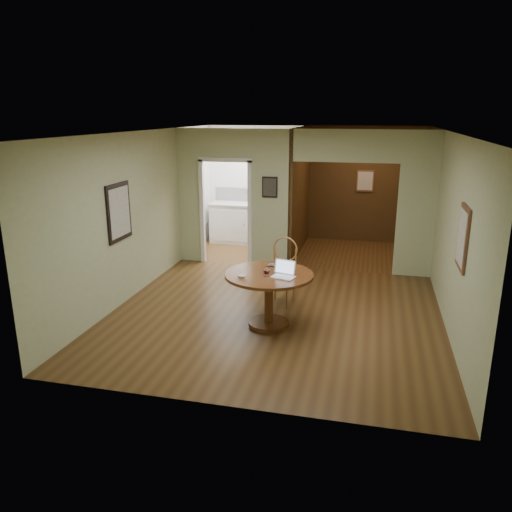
% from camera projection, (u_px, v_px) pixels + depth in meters
% --- Properties ---
extents(floor, '(5.00, 5.00, 0.00)m').
position_uv_depth(floor, '(274.00, 316.00, 7.62)').
color(floor, '#4D2F16').
rests_on(floor, ground).
extents(room_shell, '(5.20, 7.50, 5.00)m').
position_uv_depth(room_shell, '(282.00, 198.00, 10.26)').
color(room_shell, silver).
rests_on(room_shell, ground).
extents(dining_table, '(1.27, 1.27, 0.79)m').
position_uv_depth(dining_table, '(269.00, 287.00, 7.15)').
color(dining_table, brown).
rests_on(dining_table, ground).
extents(chair, '(0.54, 0.54, 1.08)m').
position_uv_depth(chair, '(283.00, 267.00, 8.01)').
color(chair, '#955C35').
rests_on(chair, ground).
extents(open_laptop, '(0.36, 0.35, 0.22)m').
position_uv_depth(open_laptop, '(284.00, 272.00, 6.95)').
color(open_laptop, white).
rests_on(open_laptop, dining_table).
extents(closed_laptop, '(0.32, 0.22, 0.02)m').
position_uv_depth(closed_laptop, '(278.00, 266.00, 7.37)').
color(closed_laptop, '#ACADB1').
rests_on(closed_laptop, dining_table).
extents(mouse, '(0.12, 0.08, 0.05)m').
position_uv_depth(mouse, '(242.00, 276.00, 6.89)').
color(mouse, white).
rests_on(mouse, dining_table).
extents(wine_glass, '(0.09, 0.09, 0.11)m').
position_uv_depth(wine_glass, '(267.00, 270.00, 7.07)').
color(wine_glass, white).
rests_on(wine_glass, dining_table).
extents(pen, '(0.13, 0.03, 0.01)m').
position_uv_depth(pen, '(268.00, 277.00, 6.94)').
color(pen, '#0C1A54').
rests_on(pen, dining_table).
extents(kitchen_cabinet, '(2.06, 0.60, 0.94)m').
position_uv_depth(kitchen_cabinet, '(253.00, 224.00, 11.72)').
color(kitchen_cabinet, white).
rests_on(kitchen_cabinet, ground).
extents(grocery_bag, '(0.28, 0.25, 0.26)m').
position_uv_depth(grocery_bag, '(262.00, 199.00, 11.50)').
color(grocery_bag, beige).
rests_on(grocery_bag, kitchen_cabinet).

